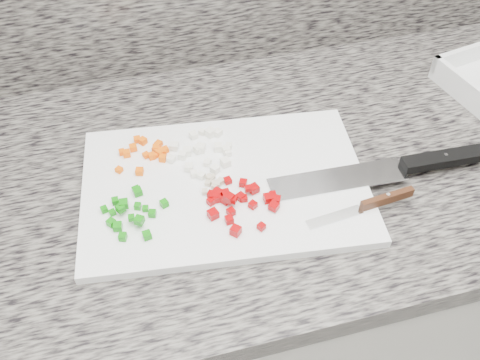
% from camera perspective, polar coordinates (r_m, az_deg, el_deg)
% --- Properties ---
extents(cabinet, '(3.92, 0.62, 0.86)m').
position_cam_1_polar(cabinet, '(1.29, 3.32, -12.43)').
color(cabinet, silver).
rests_on(cabinet, ground).
extents(countertop, '(3.96, 0.64, 0.04)m').
position_cam_1_polar(countertop, '(0.93, 4.49, 1.74)').
color(countertop, '#68645C').
rests_on(countertop, cabinet).
extents(cutting_board, '(0.48, 0.35, 0.02)m').
position_cam_1_polar(cutting_board, '(0.86, -1.64, -0.56)').
color(cutting_board, white).
rests_on(cutting_board, countertop).
extents(carrot_pile, '(0.09, 0.09, 0.01)m').
position_cam_1_polar(carrot_pile, '(0.91, -9.91, 3.00)').
color(carrot_pile, '#FF6005').
rests_on(carrot_pile, cutting_board).
extents(onion_pile, '(0.11, 0.12, 0.01)m').
position_cam_1_polar(onion_pile, '(0.90, -3.91, 3.12)').
color(onion_pile, white).
rests_on(onion_pile, cutting_board).
extents(green_pepper_pile, '(0.10, 0.11, 0.02)m').
position_cam_1_polar(green_pepper_pile, '(0.82, -11.58, -3.37)').
color(green_pepper_pile, '#107F0B').
rests_on(green_pepper_pile, cutting_board).
extents(red_pepper_pile, '(0.12, 0.12, 0.02)m').
position_cam_1_polar(red_pepper_pile, '(0.82, -0.33, -2.27)').
color(red_pepper_pile, '#9E0204').
rests_on(red_pepper_pile, cutting_board).
extents(garlic_pile, '(0.04, 0.04, 0.01)m').
position_cam_1_polar(garlic_pile, '(0.85, -2.88, -0.21)').
color(garlic_pile, beige).
rests_on(garlic_pile, cutting_board).
extents(chef_knife, '(0.37, 0.06, 0.02)m').
position_cam_1_polar(chef_knife, '(0.91, 17.51, 1.47)').
color(chef_knife, silver).
rests_on(chef_knife, cutting_board).
extents(paring_knife, '(0.18, 0.03, 0.02)m').
position_cam_1_polar(paring_knife, '(0.84, 14.10, -2.42)').
color(paring_knife, silver).
rests_on(paring_knife, cutting_board).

